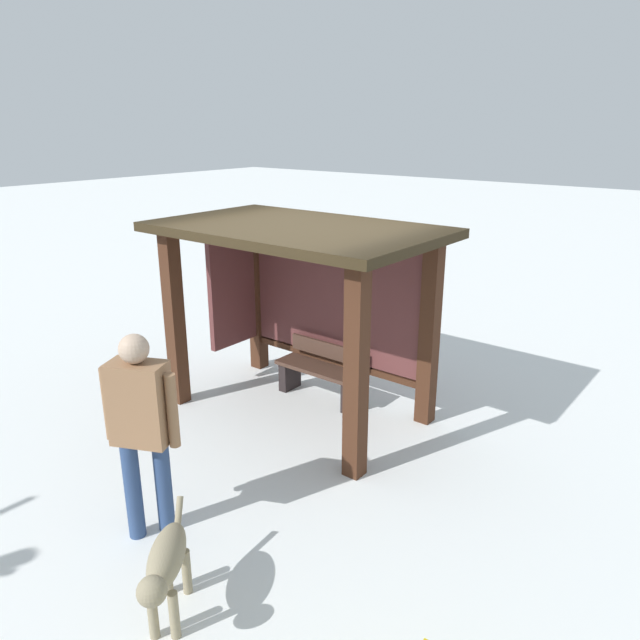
# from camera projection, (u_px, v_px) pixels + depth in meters

# --- Properties ---
(ground_plane) EXTENTS (60.00, 60.00, 0.00)m
(ground_plane) POSITION_uv_depth(u_px,v_px,m) (298.00, 410.00, 7.33)
(ground_plane) COLOR white
(bus_shelter) EXTENTS (3.22, 1.97, 2.28)m
(bus_shelter) POSITION_uv_depth(u_px,v_px,m) (301.00, 273.00, 7.00)
(bus_shelter) COLOR #402416
(bus_shelter) RESTS_ON ground
(bench_left_inside) EXTENTS (1.21, 0.37, 0.71)m
(bench_left_inside) POSITION_uv_depth(u_px,v_px,m) (321.00, 374.00, 7.56)
(bench_left_inside) COLOR #442D23
(bench_left_inside) RESTS_ON ground
(person_walking) EXTENTS (0.63, 0.43, 1.81)m
(person_walking) POSITION_uv_depth(u_px,v_px,m) (141.00, 420.00, 4.82)
(person_walking) COLOR #906847
(person_walking) RESTS_ON ground
(dog) EXTENTS (0.68, 0.81, 0.66)m
(dog) POSITION_uv_depth(u_px,v_px,m) (166.00, 565.00, 4.10)
(dog) COLOR gray
(dog) RESTS_ON ground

